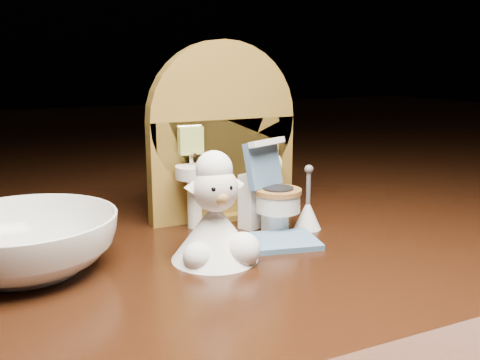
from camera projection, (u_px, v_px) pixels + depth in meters
name	position (u px, v px, depth m)	size (l,w,h in m)	color
backdrop_panel	(222.00, 142.00, 0.45)	(0.13, 0.05, 0.15)	olive
toy_toilet	(268.00, 197.00, 0.43)	(0.04, 0.05, 0.07)	white
bath_mat	(282.00, 241.00, 0.40)	(0.05, 0.04, 0.00)	#4B7097
toilet_brush	(308.00, 212.00, 0.43)	(0.02, 0.02, 0.05)	white
plush_lamb	(216.00, 222.00, 0.36)	(0.06, 0.06, 0.08)	white
ceramic_bowl	(26.00, 244.00, 0.35)	(0.12, 0.12, 0.04)	white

